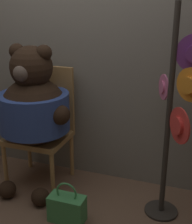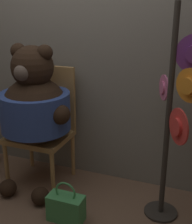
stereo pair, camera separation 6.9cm
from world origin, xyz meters
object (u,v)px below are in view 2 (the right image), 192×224
(hat_display_rack, at_px, (176,116))
(handbag_on_ground, at_px, (66,207))
(teddy_bear, at_px, (35,107))
(chair, at_px, (44,122))

(hat_display_rack, distance_m, handbag_on_ground, 1.15)
(teddy_bear, relative_size, handbag_on_ground, 3.86)
(chair, bearing_deg, teddy_bear, -82.86)
(teddy_bear, height_order, hat_display_rack, hat_display_rack)
(teddy_bear, xyz_separation_m, handbag_on_ground, (0.48, -0.38, -0.69))
(chair, distance_m, handbag_on_ground, 0.89)
(chair, height_order, teddy_bear, teddy_bear)
(teddy_bear, xyz_separation_m, hat_display_rack, (1.25, -0.04, 0.09))
(chair, height_order, handbag_on_ground, chair)
(handbag_on_ground, bearing_deg, chair, 131.85)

